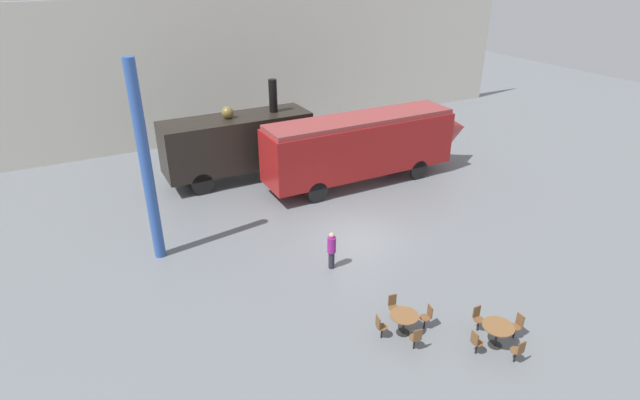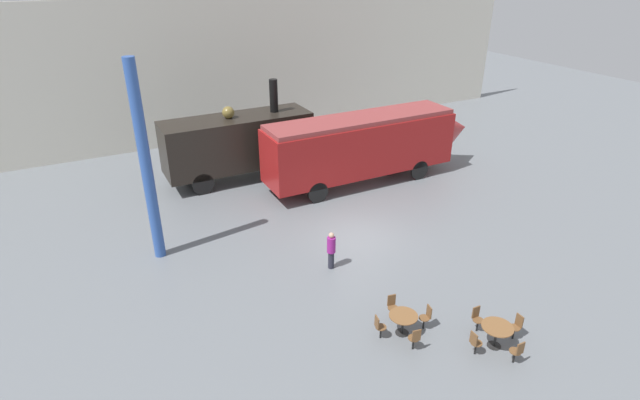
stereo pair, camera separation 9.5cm
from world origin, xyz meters
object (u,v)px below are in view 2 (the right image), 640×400
(steam_locomotive, at_px, (238,142))
(cafe_chair_0, at_px, (392,305))
(visitor_person, at_px, (331,249))
(streamlined_locomotive, at_px, (373,143))
(cafe_table_mid, at_px, (497,330))
(cafe_table_near, at_px, (403,319))

(steam_locomotive, relative_size, cafe_chair_0, 9.12)
(visitor_person, bearing_deg, steam_locomotive, 91.05)
(streamlined_locomotive, distance_m, visitor_person, 9.07)
(visitor_person, bearing_deg, cafe_table_mid, -68.54)
(cafe_table_mid, bearing_deg, cafe_chair_0, 127.94)
(steam_locomotive, relative_size, cafe_table_near, 8.48)
(visitor_person, bearing_deg, cafe_table_near, -87.01)
(streamlined_locomotive, distance_m, cafe_chair_0, 11.79)
(streamlined_locomotive, height_order, cafe_table_mid, streamlined_locomotive)
(streamlined_locomotive, xyz_separation_m, cafe_table_near, (-5.89, -10.99, -1.57))
(steam_locomotive, height_order, cafe_table_near, steam_locomotive)
(steam_locomotive, xyz_separation_m, cafe_chair_0, (0.57, -13.73, -1.61))
(steam_locomotive, relative_size, visitor_person, 5.01)
(cafe_table_mid, bearing_deg, steam_locomotive, 99.17)
(steam_locomotive, relative_size, cafe_table_mid, 8.05)
(cafe_table_near, bearing_deg, cafe_chair_0, 79.47)
(streamlined_locomotive, distance_m, cafe_table_mid, 13.43)
(cafe_table_near, bearing_deg, visitor_person, 92.99)
(cafe_table_mid, relative_size, cafe_chair_0, 1.13)
(cafe_table_mid, height_order, cafe_chair_0, cafe_chair_0)
(streamlined_locomotive, height_order, cafe_chair_0, streamlined_locomotive)
(cafe_table_mid, distance_m, visitor_person, 6.72)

